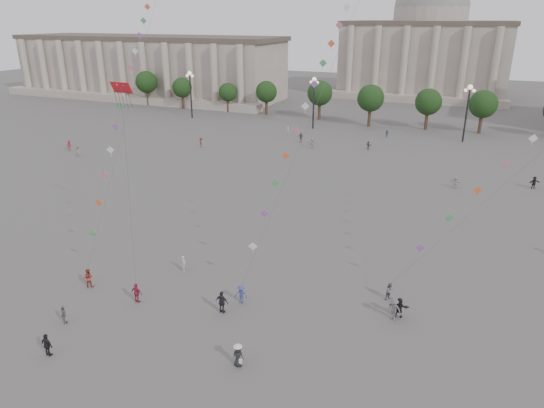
% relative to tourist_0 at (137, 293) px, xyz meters
% --- Properties ---
extents(ground, '(360.00, 360.00, 0.00)m').
position_rel_tourist_0_xyz_m(ground, '(6.65, -0.19, -0.89)').
color(ground, '#4F4D4B').
rests_on(ground, ground).
extents(hall_west, '(84.00, 26.22, 17.20)m').
position_rel_tourist_0_xyz_m(hall_west, '(-68.35, 93.71, 7.54)').
color(hall_west, gray).
rests_on(hall_west, ground).
extents(hall_central, '(48.30, 34.30, 35.50)m').
position_rel_tourist_0_xyz_m(hall_central, '(6.65, 129.03, 13.34)').
color(hall_central, gray).
rests_on(hall_central, ground).
extents(tree_row, '(137.12, 5.12, 8.00)m').
position_rel_tourist_0_xyz_m(tree_row, '(6.65, 77.81, 4.51)').
color(tree_row, '#3B291D').
rests_on(tree_row, ground).
extents(lamp_post_far_west, '(2.00, 0.90, 10.65)m').
position_rel_tourist_0_xyz_m(lamp_post_far_west, '(-38.35, 69.81, 6.46)').
color(lamp_post_far_west, '#262628').
rests_on(lamp_post_far_west, ground).
extents(lamp_post_mid_west, '(2.00, 0.90, 10.65)m').
position_rel_tourist_0_xyz_m(lamp_post_mid_west, '(-8.35, 69.81, 6.46)').
color(lamp_post_mid_west, '#262628').
rests_on(lamp_post_mid_west, ground).
extents(lamp_post_mid_east, '(2.00, 0.90, 10.65)m').
position_rel_tourist_0_xyz_m(lamp_post_mid_east, '(21.65, 69.81, 6.46)').
color(lamp_post_mid_east, '#262628').
rests_on(lamp_post_mid_east, ground).
extents(person_crowd_0, '(0.92, 0.53, 1.48)m').
position_rel_tourist_0_xyz_m(person_crowd_0, '(7.65, 67.81, -0.15)').
color(person_crowd_0, '#3A4982').
rests_on(person_crowd_0, ground).
extents(person_crowd_1, '(1.02, 0.98, 1.66)m').
position_rel_tourist_0_xyz_m(person_crowd_1, '(-38.04, 33.23, -0.06)').
color(person_crowd_1, '#AEADAA').
rests_on(person_crowd_1, ground).
extents(person_crowd_2, '(1.00, 1.30, 1.78)m').
position_rel_tourist_0_xyz_m(person_crowd_2, '(-42.31, 35.48, 0.00)').
color(person_crowd_2, maroon).
rests_on(person_crowd_2, ground).
extents(person_crowd_3, '(1.60, 0.69, 1.67)m').
position_rel_tourist_0_xyz_m(person_crowd_3, '(20.28, 6.45, -0.05)').
color(person_crowd_3, black).
rests_on(person_crowd_3, ground).
extents(person_crowd_4, '(1.61, 1.70, 1.91)m').
position_rel_tourist_0_xyz_m(person_crowd_4, '(-3.14, 53.98, 0.07)').
color(person_crowd_4, '#BABAB5').
rests_on(person_crowd_4, ground).
extents(person_crowd_6, '(1.32, 0.91, 1.88)m').
position_rel_tourist_0_xyz_m(person_crowd_6, '(19.95, 5.89, 0.05)').
color(person_crowd_6, '#57575B').
rests_on(person_crowd_6, ground).
extents(person_crowd_7, '(1.55, 0.68, 1.62)m').
position_rel_tourist_0_xyz_m(person_crowd_7, '(22.17, 40.98, -0.08)').
color(person_crowd_7, beige).
rests_on(person_crowd_7, ground).
extents(person_crowd_9, '(1.60, 1.25, 1.69)m').
position_rel_tourist_0_xyz_m(person_crowd_9, '(32.18, 45.10, -0.04)').
color(person_crowd_9, black).
rests_on(person_crowd_9, ground).
extents(person_crowd_10, '(0.67, 0.73, 1.68)m').
position_rel_tourist_0_xyz_m(person_crowd_10, '(-11.00, 62.18, -0.05)').
color(person_crowd_10, '#BBBBB7').
rests_on(person_crowd_10, ground).
extents(person_crowd_12, '(1.43, 1.20, 1.54)m').
position_rel_tourist_0_xyz_m(person_crowd_12, '(6.41, 57.05, -0.12)').
color(person_crowd_12, slate).
rests_on(person_crowd_12, ground).
extents(person_crowd_13, '(0.59, 0.68, 1.56)m').
position_rel_tourist_0_xyz_m(person_crowd_13, '(0.63, 6.06, -0.11)').
color(person_crowd_13, beige).
rests_on(person_crowd_13, ground).
extents(person_crowd_16, '(1.14, 0.50, 1.92)m').
position_rel_tourist_0_xyz_m(person_crowd_16, '(-6.51, 57.21, 0.07)').
color(person_crowd_16, '#58595C').
rests_on(person_crowd_16, ground).
extents(person_crowd_17, '(1.24, 1.31, 1.78)m').
position_rel_tourist_0_xyz_m(person_crowd_17, '(-21.90, 46.58, 0.00)').
color(person_crowd_17, maroon).
rests_on(person_crowd_17, ground).
extents(tourist_0, '(1.06, 0.49, 1.78)m').
position_rel_tourist_0_xyz_m(tourist_0, '(0.00, 0.00, 0.00)').
color(tourist_0, '#9D2A41').
rests_on(tourist_0, ground).
extents(tourist_1, '(1.07, 0.53, 1.76)m').
position_rel_tourist_0_xyz_m(tourist_1, '(-1.41, -8.01, -0.01)').
color(tourist_1, black).
rests_on(tourist_1, ground).
extents(tourist_3, '(0.88, 0.89, 1.51)m').
position_rel_tourist_0_xyz_m(tourist_3, '(-3.30, -4.64, -0.13)').
color(tourist_3, slate).
rests_on(tourist_3, ground).
extents(tourist_4, '(1.14, 0.51, 1.91)m').
position_rel_tourist_0_xyz_m(tourist_4, '(7.20, 1.45, 0.07)').
color(tourist_4, black).
rests_on(tourist_4, ground).
extents(kite_flyer_0, '(1.02, 0.91, 1.73)m').
position_rel_tourist_0_xyz_m(kite_flyer_0, '(-5.50, 0.38, -0.02)').
color(kite_flyer_0, '#9F3B2B').
rests_on(kite_flyer_0, ground).
extents(kite_flyer_1, '(1.11, 0.71, 1.63)m').
position_rel_tourist_0_xyz_m(kite_flyer_1, '(7.97, 3.32, -0.07)').
color(kite_flyer_1, '#37407D').
rests_on(kite_flyer_1, ground).
extents(kite_flyer_2, '(0.93, 0.97, 1.57)m').
position_rel_tourist_0_xyz_m(kite_flyer_2, '(19.14, 8.73, -0.10)').
color(kite_flyer_2, slate).
rests_on(kite_flyer_2, ground).
extents(hat_person, '(0.80, 0.60, 1.69)m').
position_rel_tourist_0_xyz_m(hat_person, '(11.27, -3.71, -0.05)').
color(hat_person, black).
rests_on(hat_person, ground).
extents(dragon_kite, '(4.39, 4.62, 18.11)m').
position_rel_tourist_0_xyz_m(dragon_kite, '(-6.45, 8.52, 14.44)').
color(dragon_kite, red).
rests_on(dragon_kite, ground).
extents(kite_train_west, '(19.56, 48.97, 67.96)m').
position_rel_tourist_0_xyz_m(kite_train_west, '(-15.66, 26.69, 23.24)').
color(kite_train_west, '#3F3F3F').
rests_on(kite_train_west, ground).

